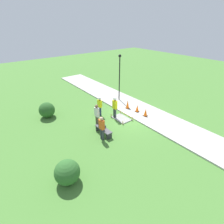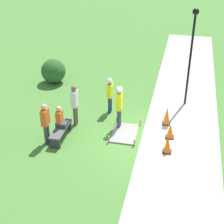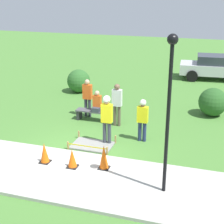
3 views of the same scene
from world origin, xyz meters
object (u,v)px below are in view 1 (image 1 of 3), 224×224
worker_supervisor (115,105)px  bystander_in_gray_shirt (97,114)px  park_bench (103,130)px  bystander_in_orange_shirt (102,127)px  traffic_cone_sidewalk_edge (128,104)px  worker_assistant (100,105)px  person_seated_on_bench (101,124)px  traffic_cone_far_patch (137,108)px  traffic_cone_near_patch (146,112)px  lamppost_near (120,72)px

worker_supervisor → bystander_in_gray_shirt: bearing=95.1°
park_bench → bystander_in_orange_shirt: 0.88m
park_bench → traffic_cone_sidewalk_edge: bearing=-65.2°
traffic_cone_sidewalk_edge → worker_assistant: 2.72m
person_seated_on_bench → worker_assistant: worker_assistant is taller
traffic_cone_far_patch → worker_assistant: 3.32m
traffic_cone_near_patch → traffic_cone_sidewalk_edge: size_ratio=0.84×
traffic_cone_far_patch → traffic_cone_sidewalk_edge: bearing=12.7°
worker_supervisor → lamppost_near: size_ratio=0.43×
traffic_cone_near_patch → bystander_in_gray_shirt: size_ratio=0.38×
traffic_cone_near_patch → traffic_cone_sidewalk_edge: traffic_cone_sidewalk_edge is taller
traffic_cone_far_patch → worker_assistant: (1.65, 2.82, 0.57)m
bystander_in_orange_shirt → worker_assistant: bearing=-32.2°
park_bench → person_seated_on_bench: person_seated_on_bench is taller
park_bench → lamppost_near: bearing=-50.5°
traffic_cone_sidewalk_edge → bystander_in_gray_shirt: (-0.70, 3.78, 0.54)m
worker_assistant → bystander_in_orange_shirt: bearing=147.8°
bystander_in_gray_shirt → traffic_cone_sidewalk_edge: bearing=-79.5°
worker_supervisor → bystander_in_gray_shirt: size_ratio=1.04×
traffic_cone_near_patch → traffic_cone_far_patch: size_ratio=1.09×
person_seated_on_bench → worker_assistant: size_ratio=0.53×
park_bench → traffic_cone_near_patch: bearing=-91.8°
traffic_cone_near_patch → bystander_in_gray_shirt: 4.24m
person_seated_on_bench → worker_supervisor: worker_supervisor is taller
lamppost_near → traffic_cone_sidewalk_edge: bearing=161.0°
traffic_cone_near_patch → bystander_in_gray_shirt: bystander_in_gray_shirt is taller
traffic_cone_sidewalk_edge → lamppost_near: (2.03, -0.70, 2.44)m
person_seated_on_bench → worker_assistant: bearing=-32.2°
traffic_cone_near_patch → person_seated_on_bench: size_ratio=0.77×
bystander_in_orange_shirt → lamppost_near: lamppost_near is taller
park_bench → bystander_in_gray_shirt: bystander_in_gray_shirt is taller
bystander_in_gray_shirt → traffic_cone_far_patch: bearing=-94.2°
worker_supervisor → bystander_in_gray_shirt: (-0.17, 1.85, -0.11)m
traffic_cone_near_patch → lamppost_near: size_ratio=0.16×
traffic_cone_sidewalk_edge → park_bench: 4.44m
traffic_cone_near_patch → traffic_cone_far_patch: (1.00, -0.02, -0.03)m
bystander_in_orange_shirt → lamppost_near: bearing=-50.1°
traffic_cone_far_patch → traffic_cone_sidewalk_edge: (1.00, 0.22, 0.09)m
worker_assistant → bystander_in_gray_shirt: bearing=138.8°
worker_supervisor → person_seated_on_bench: bearing=118.4°
bystander_in_orange_shirt → bystander_in_gray_shirt: bearing=-22.8°
traffic_cone_near_patch → park_bench: bearing=88.2°
person_seated_on_bench → traffic_cone_near_patch: bearing=-94.0°
bystander_in_gray_shirt → worker_assistant: bearing=-41.2°
person_seated_on_bench → worker_supervisor: 2.46m
park_bench → lamppost_near: lamppost_near is taller
traffic_cone_sidewalk_edge → lamppost_near: size_ratio=0.18×
worker_supervisor → worker_assistant: bearing=29.3°
traffic_cone_sidewalk_edge → traffic_cone_near_patch: bearing=-174.2°
park_bench → worker_supervisor: size_ratio=0.80×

